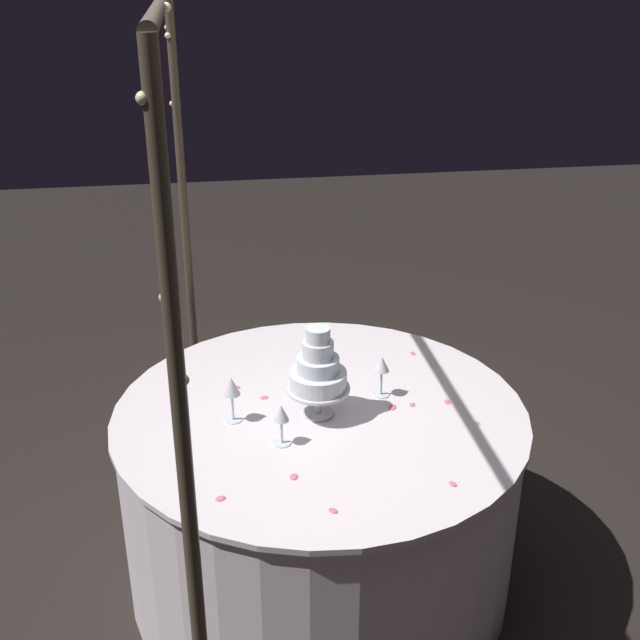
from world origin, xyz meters
The scene contains 18 objects.
ground_plane centered at (0.00, 0.00, 0.00)m, with size 12.00×12.00×0.00m, color black.
decorative_arch centered at (0.00, 0.44, 1.37)m, with size 1.97×0.06×2.09m.
main_table centered at (0.00, 0.00, 0.37)m, with size 1.46×1.46×0.73m.
tiered_cake centered at (-0.03, 0.01, 0.90)m, with size 0.22×0.22×0.33m.
wine_glass_0 centered at (-0.02, 0.31, 0.86)m, with size 0.06×0.06×0.17m.
wine_glass_1 centered at (-0.19, 0.16, 0.84)m, with size 0.06×0.06×0.15m.
wine_glass_2 centered at (0.07, -0.23, 0.85)m, with size 0.06×0.06×0.16m.
rose_petal_0 centered at (0.20, 0.28, 0.74)m, with size 0.03×0.02×0.00m, color #EA6B84.
rose_petal_1 centered at (0.37, -0.43, 0.74)m, with size 0.03×0.02×0.00m, color #EA6B84.
rose_petal_2 centered at (-0.56, 0.05, 0.74)m, with size 0.03×0.02×0.00m, color #EA6B84.
rose_petal_3 centered at (-0.03, -0.25, 0.74)m, with size 0.04×0.03×0.00m, color #EA6B84.
rose_petal_4 centered at (-0.38, 0.14, 0.74)m, with size 0.03×0.02×0.00m, color #EA6B84.
rose_petal_5 centered at (-0.02, -0.33, 0.74)m, with size 0.03×0.02×0.00m, color #EA6B84.
rose_petal_6 centered at (-0.45, 0.37, 0.74)m, with size 0.03×0.02×0.00m, color #EA6B84.
rose_petal_7 centered at (-0.02, -0.46, 0.74)m, with size 0.03×0.02×0.00m, color #EA6B84.
rose_petal_8 centered at (-0.49, -0.33, 0.74)m, with size 0.03×0.02×0.00m, color #EA6B84.
rose_petal_9 centered at (0.11, 0.19, 0.74)m, with size 0.03×0.02×0.00m, color #EA6B84.
rose_petal_10 centered at (0.30, 0.00, 0.74)m, with size 0.04×0.03×0.00m, color #EA6B84.
Camera 1 is at (-2.36, 0.37, 2.18)m, focal length 44.34 mm.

